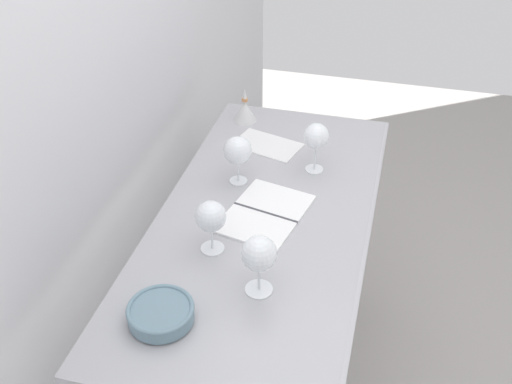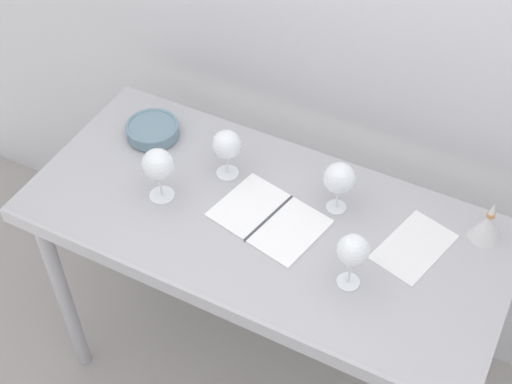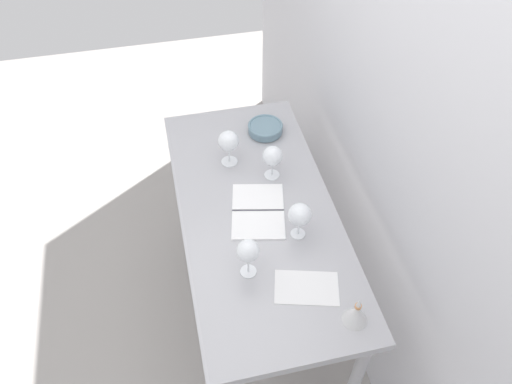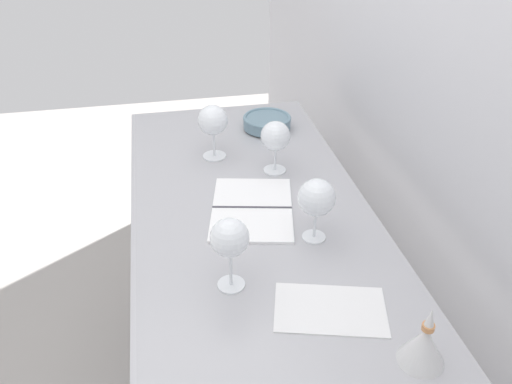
{
  "view_description": "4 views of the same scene",
  "coord_description": "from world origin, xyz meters",
  "px_view_note": "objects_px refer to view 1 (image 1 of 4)",
  "views": [
    {
      "loc": [
        -1.45,
        -0.35,
        2.06
      ],
      "look_at": [
        -0.01,
        0.02,
        1.0
      ],
      "focal_mm": 42.87,
      "sensor_mm": 36.0,
      "label": 1
    },
    {
      "loc": [
        0.6,
        -1.22,
        2.43
      ],
      "look_at": [
        -0.03,
        -0.0,
        0.99
      ],
      "focal_mm": 49.91,
      "sensor_mm": 36.0,
      "label": 2
    },
    {
      "loc": [
        1.34,
        -0.31,
        2.49
      ],
      "look_at": [
        -0.0,
        -0.01,
        1.0
      ],
      "focal_mm": 34.79,
      "sensor_mm": 36.0,
      "label": 3
    },
    {
      "loc": [
        1.17,
        -0.22,
        1.71
      ],
      "look_at": [
        0.03,
        0.0,
        0.96
      ],
      "focal_mm": 36.45,
      "sensor_mm": 36.0,
      "label": 4
    }
  ],
  "objects_px": {
    "wine_glass_near_right": "(316,137)",
    "wine_glass_far_right": "(238,151)",
    "open_notebook": "(265,213)",
    "tasting_sheet_upper": "(267,145)",
    "decanter_funnel": "(245,110)",
    "wine_glass_near_left": "(259,255)",
    "wine_glass_far_left": "(211,218)",
    "tasting_bowl": "(161,313)"
  },
  "relations": [
    {
      "from": "wine_glass_near_right",
      "to": "tasting_bowl",
      "type": "height_order",
      "value": "wine_glass_near_right"
    },
    {
      "from": "open_notebook",
      "to": "tasting_sheet_upper",
      "type": "height_order",
      "value": "open_notebook"
    },
    {
      "from": "wine_glass_near_right",
      "to": "wine_glass_near_left",
      "type": "distance_m",
      "value": 0.61
    },
    {
      "from": "wine_glass_far_right",
      "to": "tasting_sheet_upper",
      "type": "height_order",
      "value": "wine_glass_far_right"
    },
    {
      "from": "wine_glass_near_right",
      "to": "open_notebook",
      "type": "height_order",
      "value": "wine_glass_near_right"
    },
    {
      "from": "wine_glass_near_right",
      "to": "tasting_bowl",
      "type": "bearing_deg",
      "value": 162.03
    },
    {
      "from": "tasting_bowl",
      "to": "wine_glass_far_right",
      "type": "bearing_deg",
      "value": -1.64
    },
    {
      "from": "wine_glass_near_left",
      "to": "tasting_sheet_upper",
      "type": "height_order",
      "value": "wine_glass_near_left"
    },
    {
      "from": "open_notebook",
      "to": "tasting_bowl",
      "type": "relative_size",
      "value": 2.02
    },
    {
      "from": "wine_glass_near_left",
      "to": "tasting_sheet_upper",
      "type": "bearing_deg",
      "value": 11.97
    },
    {
      "from": "wine_glass_far_left",
      "to": "tasting_bowl",
      "type": "relative_size",
      "value": 0.96
    },
    {
      "from": "wine_glass_far_left",
      "to": "open_notebook",
      "type": "relative_size",
      "value": 0.48
    },
    {
      "from": "decanter_funnel",
      "to": "tasting_bowl",
      "type": "bearing_deg",
      "value": -176.15
    },
    {
      "from": "wine_glass_far_left",
      "to": "open_notebook",
      "type": "bearing_deg",
      "value": -29.11
    },
    {
      "from": "tasting_sheet_upper",
      "to": "wine_glass_near_right",
      "type": "bearing_deg",
      "value": -105.47
    },
    {
      "from": "wine_glass_near_left",
      "to": "tasting_bowl",
      "type": "distance_m",
      "value": 0.29
    },
    {
      "from": "tasting_bowl",
      "to": "wine_glass_near_left",
      "type": "bearing_deg",
      "value": -51.55
    },
    {
      "from": "wine_glass_near_left",
      "to": "decanter_funnel",
      "type": "xyz_separation_m",
      "value": [
        0.89,
        0.28,
        -0.08
      ]
    },
    {
      "from": "tasting_bowl",
      "to": "wine_glass_far_left",
      "type": "bearing_deg",
      "value": -7.68
    },
    {
      "from": "wine_glass_near_right",
      "to": "wine_glass_far_right",
      "type": "xyz_separation_m",
      "value": [
        -0.13,
        0.23,
        -0.01
      ]
    },
    {
      "from": "wine_glass_far_right",
      "to": "decanter_funnel",
      "type": "relative_size",
      "value": 1.26
    },
    {
      "from": "wine_glass_far_left",
      "to": "open_notebook",
      "type": "distance_m",
      "value": 0.25
    },
    {
      "from": "wine_glass_far_right",
      "to": "open_notebook",
      "type": "bearing_deg",
      "value": -139.6
    },
    {
      "from": "wine_glass_far_right",
      "to": "decanter_funnel",
      "type": "distance_m",
      "value": 0.43
    },
    {
      "from": "open_notebook",
      "to": "decanter_funnel",
      "type": "xyz_separation_m",
      "value": [
        0.56,
        0.22,
        0.04
      ]
    },
    {
      "from": "wine_glass_near_right",
      "to": "open_notebook",
      "type": "xyz_separation_m",
      "value": [
        -0.29,
        0.1,
        -0.13
      ]
    },
    {
      "from": "wine_glass_near_left",
      "to": "tasting_bowl",
      "type": "xyz_separation_m",
      "value": [
        -0.17,
        0.21,
        -0.1
      ]
    },
    {
      "from": "open_notebook",
      "to": "decanter_funnel",
      "type": "relative_size",
      "value": 2.57
    },
    {
      "from": "wine_glass_far_left",
      "to": "tasting_bowl",
      "type": "distance_m",
      "value": 0.31
    },
    {
      "from": "open_notebook",
      "to": "tasting_sheet_upper",
      "type": "distance_m",
      "value": 0.41
    },
    {
      "from": "wine_glass_near_right",
      "to": "tasting_sheet_upper",
      "type": "xyz_separation_m",
      "value": [
        0.12,
        0.2,
        -0.13
      ]
    },
    {
      "from": "wine_glass_near_left",
      "to": "open_notebook",
      "type": "xyz_separation_m",
      "value": [
        0.32,
        0.06,
        -0.12
      ]
    },
    {
      "from": "wine_glass_far_right",
      "to": "tasting_bowl",
      "type": "height_order",
      "value": "wine_glass_far_right"
    },
    {
      "from": "wine_glass_near_left",
      "to": "wine_glass_far_right",
      "type": "xyz_separation_m",
      "value": [
        0.48,
        0.19,
        -0.01
      ]
    },
    {
      "from": "wine_glass_near_left",
      "to": "open_notebook",
      "type": "relative_size",
      "value": 0.51
    },
    {
      "from": "wine_glass_far_left",
      "to": "tasting_sheet_upper",
      "type": "distance_m",
      "value": 0.61
    },
    {
      "from": "wine_glass_near_right",
      "to": "wine_glass_far_right",
      "type": "relative_size",
      "value": 1.06
    },
    {
      "from": "tasting_bowl",
      "to": "wine_glass_near_right",
      "type": "bearing_deg",
      "value": -17.97
    },
    {
      "from": "decanter_funnel",
      "to": "wine_glass_near_left",
      "type": "bearing_deg",
      "value": -162.39
    },
    {
      "from": "wine_glass_far_left",
      "to": "decanter_funnel",
      "type": "relative_size",
      "value": 1.22
    },
    {
      "from": "wine_glass_far_right",
      "to": "tasting_sheet_upper",
      "type": "bearing_deg",
      "value": -8.7
    },
    {
      "from": "wine_glass_near_right",
      "to": "wine_glass_far_left",
      "type": "xyz_separation_m",
      "value": [
        -0.48,
        0.21,
        -0.02
      ]
    }
  ]
}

